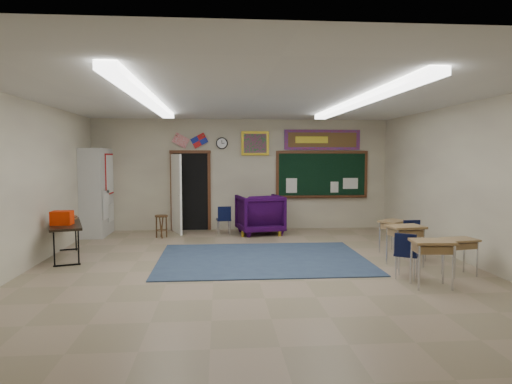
{
  "coord_description": "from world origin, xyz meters",
  "views": [
    {
      "loc": [
        -0.63,
        -7.91,
        2.0
      ],
      "look_at": [
        0.13,
        1.5,
        1.26
      ],
      "focal_mm": 32.0,
      "sensor_mm": 36.0,
      "label": 1
    }
  ],
  "objects": [
    {
      "name": "floor",
      "position": [
        0.0,
        0.0,
        0.0
      ],
      "size": [
        9.0,
        9.0,
        0.0
      ],
      "primitive_type": "plane",
      "color": "gray",
      "rests_on": "ground"
    },
    {
      "name": "back_wall",
      "position": [
        0.0,
        4.5,
        1.5
      ],
      "size": [
        8.0,
        0.04,
        3.0
      ],
      "primitive_type": "cube",
      "color": "beige",
      "rests_on": "floor"
    },
    {
      "name": "front_wall",
      "position": [
        0.0,
        -4.5,
        1.5
      ],
      "size": [
        8.0,
        0.04,
        3.0
      ],
      "primitive_type": "cube",
      "color": "beige",
      "rests_on": "floor"
    },
    {
      "name": "left_wall",
      "position": [
        -4.0,
        0.0,
        1.5
      ],
      "size": [
        0.04,
        9.0,
        3.0
      ],
      "primitive_type": "cube",
      "color": "beige",
      "rests_on": "floor"
    },
    {
      "name": "right_wall",
      "position": [
        4.0,
        0.0,
        1.5
      ],
      "size": [
        0.04,
        9.0,
        3.0
      ],
      "primitive_type": "cube",
      "color": "beige",
      "rests_on": "floor"
    },
    {
      "name": "ceiling",
      "position": [
        0.0,
        0.0,
        3.0
      ],
      "size": [
        8.0,
        9.0,
        0.04
      ],
      "primitive_type": "cube",
      "color": "silver",
      "rests_on": "back_wall"
    },
    {
      "name": "area_rug",
      "position": [
        0.2,
        0.8,
        0.01
      ],
      "size": [
        4.0,
        3.0,
        0.02
      ],
      "primitive_type": "cube",
      "color": "#30445B",
      "rests_on": "floor"
    },
    {
      "name": "fluorescent_strips",
      "position": [
        0.0,
        0.0,
        2.94
      ],
      "size": [
        3.86,
        6.0,
        0.1
      ],
      "primitive_type": null,
      "color": "white",
      "rests_on": "ceiling"
    },
    {
      "name": "doorway",
      "position": [
        -1.5,
        4.35,
        1.06
      ],
      "size": [
        1.1,
        0.89,
        2.16
      ],
      "color": "black",
      "rests_on": "back_wall"
    },
    {
      "name": "chalkboard",
      "position": [
        2.2,
        4.46,
        1.46
      ],
      "size": [
        2.55,
        0.14,
        1.3
      ],
      "color": "#522B17",
      "rests_on": "back_wall"
    },
    {
      "name": "bulletin_board",
      "position": [
        2.2,
        4.47,
        2.45
      ],
      "size": [
        2.1,
        0.05,
        0.55
      ],
      "color": "red",
      "rests_on": "back_wall"
    },
    {
      "name": "framed_art_print",
      "position": [
        0.35,
        4.47,
        2.35
      ],
      "size": [
        0.75,
        0.05,
        0.65
      ],
      "color": "#AD8F21",
      "rests_on": "back_wall"
    },
    {
      "name": "wall_clock",
      "position": [
        -0.55,
        4.47,
        2.35
      ],
      "size": [
        0.32,
        0.05,
        0.32
      ],
      "color": "black",
      "rests_on": "back_wall"
    },
    {
      "name": "wall_flags",
      "position": [
        -1.4,
        4.44,
        2.48
      ],
      "size": [
        1.16,
        0.06,
        0.7
      ],
      "primitive_type": null,
      "color": "red",
      "rests_on": "back_wall"
    },
    {
      "name": "storage_cabinet",
      "position": [
        -3.71,
        3.85,
        1.1
      ],
      "size": [
        0.59,
        1.25,
        2.2
      ],
      "color": "#B3B3AE",
      "rests_on": "floor"
    },
    {
      "name": "wingback_armchair",
      "position": [
        0.41,
        3.73,
        0.51
      ],
      "size": [
        1.28,
        1.3,
        1.02
      ],
      "primitive_type": "imported",
      "rotation": [
        0.0,
        0.0,
        3.33
      ],
      "color": "black",
      "rests_on": "floor"
    },
    {
      "name": "student_chair_reading",
      "position": [
        -0.52,
        3.65,
        0.37
      ],
      "size": [
        0.41,
        0.41,
        0.74
      ],
      "primitive_type": null,
      "rotation": [
        0.0,
        0.0,
        3.25
      ],
      "color": "black",
      "rests_on": "floor"
    },
    {
      "name": "student_chair_desk_a",
      "position": [
        2.43,
        -0.78,
        0.38
      ],
      "size": [
        0.53,
        0.53,
        0.76
      ],
      "primitive_type": null,
      "rotation": [
        0.0,
        0.0,
        2.58
      ],
      "color": "black",
      "rests_on": "floor"
    },
    {
      "name": "student_chair_desk_b",
      "position": [
        3.14,
        0.51,
        0.38
      ],
      "size": [
        0.39,
        0.39,
        0.75
      ],
      "primitive_type": null,
      "rotation": [
        0.0,
        0.0,
        0.05
      ],
      "color": "black",
      "rests_on": "floor"
    },
    {
      "name": "student_desk_front_left",
      "position": [
        2.74,
        0.04,
        0.42
      ],
      "size": [
        0.68,
        0.55,
        0.74
      ],
      "rotation": [
        0.0,
        0.0,
        0.14
      ],
      "color": "#9A7647",
      "rests_on": "floor"
    },
    {
      "name": "student_desk_front_right",
      "position": [
        2.98,
        1.22,
        0.37
      ],
      "size": [
        0.7,
        0.67,
        0.67
      ],
      "rotation": [
        0.0,
        0.0,
        0.65
      ],
      "color": "#9A7647",
      "rests_on": "floor"
    },
    {
      "name": "student_desk_back_left",
      "position": [
        2.6,
        -1.31,
        0.41
      ],
      "size": [
        0.64,
        0.51,
        0.73
      ],
      "rotation": [
        0.0,
        0.0,
        -0.09
      ],
      "color": "#9A7647",
      "rests_on": "floor"
    },
    {
      "name": "student_desk_back_right",
      "position": [
        3.38,
        -0.68,
        0.35
      ],
      "size": [
        0.58,
        0.48,
        0.63
      ],
      "rotation": [
        0.0,
        0.0,
        0.18
      ],
      "color": "#9A7647",
      "rests_on": "floor"
    },
    {
      "name": "folding_table",
      "position": [
        -3.65,
        1.22,
        0.38
      ],
      "size": [
        1.07,
        1.77,
        0.96
      ],
      "rotation": [
        0.0,
        0.0,
        0.33
      ],
      "color": "black",
      "rests_on": "floor"
    },
    {
      "name": "wooden_stool",
      "position": [
        -2.05,
        3.34,
        0.29
      ],
      "size": [
        0.32,
        0.32,
        0.56
      ],
      "color": "#482F15",
      "rests_on": "floor"
    }
  ]
}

